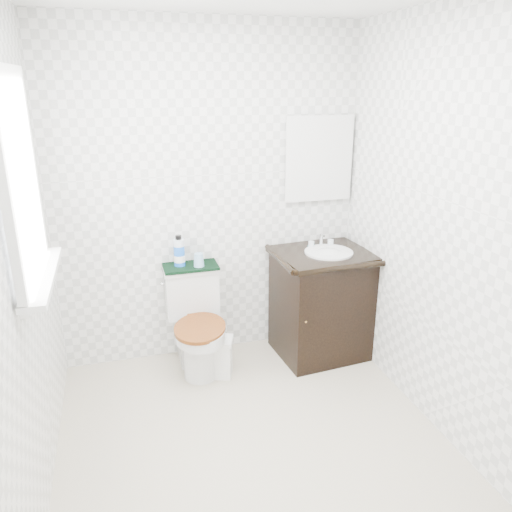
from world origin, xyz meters
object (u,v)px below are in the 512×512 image
vanity (321,301)px  cup (199,260)px  trash_bin (218,357)px  mouthwash_bottle (179,252)px  toilet (196,326)px

vanity → cup: bearing=170.3°
vanity → trash_bin: size_ratio=3.14×
vanity → mouthwash_bottle: mouthwash_bottle is taller
toilet → cup: cup is taller
toilet → trash_bin: size_ratio=2.49×
mouthwash_bottle → cup: (0.13, -0.05, -0.05)m
vanity → trash_bin: (-0.82, -0.10, -0.28)m
toilet → vanity: size_ratio=0.79×
toilet → trash_bin: 0.27m
mouthwash_bottle → trash_bin: bearing=-57.3°
vanity → cup: size_ratio=9.64×
mouthwash_bottle → vanity: bearing=-11.5°
vanity → cup: (-0.89, 0.15, 0.36)m
toilet → mouthwash_bottle: mouthwash_bottle is taller
vanity → cup: vanity is taller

